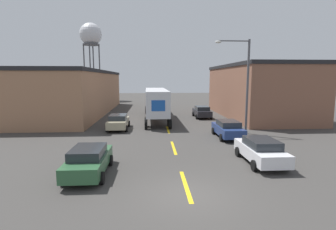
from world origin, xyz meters
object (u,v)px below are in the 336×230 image
parked_car_right_far (202,112)px  parked_car_left_near (89,160)px  semi_truck (156,101)px  parked_car_left_far (118,122)px  parked_car_right_mid (228,129)px  water_tower (91,36)px  street_lamp (244,79)px  parked_car_right_near (261,150)px

parked_car_right_far → parked_car_left_near: 21.78m
semi_truck → parked_car_left_far: 7.35m
parked_car_left_far → semi_truck: bearing=58.3°
semi_truck → parked_car_right_far: bearing=9.4°
semi_truck → parked_car_right_mid: 12.04m
parked_car_right_far → parked_car_right_mid: bearing=-90.0°
water_tower → street_lamp: water_tower is taller
parked_car_left_far → water_tower: bearing=105.9°
parked_car_right_far → street_lamp: bearing=-80.2°
semi_truck → parked_car_right_near: (5.91, -17.12, -1.49)m
parked_car_left_far → street_lamp: 12.45m
semi_truck → parked_car_right_mid: bearing=-61.4°
parked_car_right_mid → parked_car_left_far: bearing=156.3°
street_lamp → parked_car_left_near: bearing=-140.2°
parked_car_right_far → parked_car_left_far: 12.09m
parked_car_right_far → parked_car_left_near: (-9.70, -19.51, 0.00)m
parked_car_right_far → parked_car_left_near: size_ratio=1.00×
semi_truck → street_lamp: bearing=-50.4°
parked_car_left_near → street_lamp: street_lamp is taller
semi_truck → parked_car_right_near: bearing=-72.0°
semi_truck → parked_car_left_far: semi_truck is taller
semi_truck → water_tower: size_ratio=0.83×
parked_car_right_mid → parked_car_right_far: bearing=90.0°
parked_car_right_far → parked_car_left_far: same height
semi_truck → parked_car_left_near: bearing=-102.6°
parked_car_right_near → water_tower: bearing=112.9°
street_lamp → parked_car_right_far: bearing=99.8°
parked_car_left_near → parked_car_right_mid: bearing=39.6°
parked_car_right_mid → parked_car_left_near: size_ratio=1.00×
parked_car_right_near → street_lamp: 9.35m
semi_truck → parked_car_left_near: semi_truck is taller
parked_car_left_far → parked_car_right_far: bearing=36.7°
parked_car_right_near → water_tower: water_tower is taller
parked_car_right_mid → parked_car_right_near: (0.00, -6.73, 0.00)m
parked_car_right_far → parked_car_left_near: same height
water_tower → parked_car_left_far: bearing=-74.1°
semi_truck → parked_car_right_far: size_ratio=3.30×
parked_car_right_mid → parked_car_right_far: size_ratio=1.00×
parked_car_right_mid → water_tower: (-20.01, 40.54, 13.77)m
parked_car_right_far → parked_car_left_far: size_ratio=1.00×
water_tower → street_lamp: size_ratio=2.08×
parked_car_right_mid → street_lamp: (1.72, 1.48, 4.11)m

